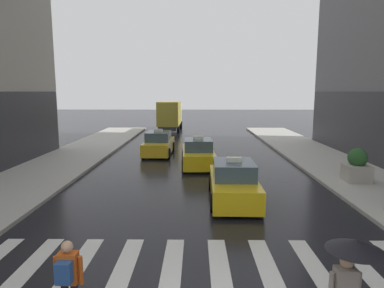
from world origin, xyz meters
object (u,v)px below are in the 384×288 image
Objects in this scene: taxi_lead at (233,183)px; taxi_third at (159,144)px; box_truck at (170,115)px; taxi_second at (198,154)px; pedestrian_with_backpack at (68,276)px; planter_mid_block at (357,166)px; pedestrian_with_umbrella at (351,263)px.

taxi_third is at bearing 112.17° from taxi_lead.
taxi_lead is at bearing -79.65° from box_truck.
taxi_second is (-1.40, 6.46, 0.00)m from taxi_lead.
taxi_lead is at bearing 62.33° from pedestrian_with_backpack.
planter_mid_block is at bearing -36.95° from taxi_third.
taxi_lead and taxi_third have the same top height.
pedestrian_with_umbrella is (2.51, -14.36, 0.79)m from taxi_second.
box_truck is 3.90× the size of pedestrian_with_umbrella.
box_truck is at bearing 99.66° from taxi_second.
taxi_lead is 2.77× the size of pedestrian_with_backpack.
taxi_second is at bearing 79.78° from pedestrian_with_backpack.
taxi_lead is 2.36× the size of pedestrian_with_umbrella.
box_truck is at bearing 116.02° from planter_mid_block.
taxi_second reaches higher than planter_mid_block.
planter_mid_block is at bearing 44.63° from pedestrian_with_backpack.
taxi_third reaches higher than pedestrian_with_backpack.
box_truck reaches higher than pedestrian_with_umbrella.
box_truck is at bearing 90.89° from pedestrian_with_backpack.
taxi_lead is 24.47m from box_truck.
box_truck is 31.51m from pedestrian_with_backpack.
pedestrian_with_backpack is 1.03× the size of planter_mid_block.
taxi_third is at bearing -89.05° from box_truck.
taxi_third is at bearing 90.84° from pedestrian_with_backpack.
planter_mid_block is (10.05, 9.92, -0.10)m from pedestrian_with_backpack.
taxi_third is 13.87m from box_truck.
pedestrian_with_umbrella reaches higher than pedestrian_with_backpack.
pedestrian_with_umbrella reaches higher than taxi_third.
pedestrian_with_umbrella reaches higher than taxi_second.
pedestrian_with_umbrella is 1.18× the size of pedestrian_with_backpack.
box_truck is at bearing 100.35° from taxi_lead.
pedestrian_with_umbrella is at bearing -80.09° from taxi_second.
taxi_third is 0.61× the size of box_truck.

